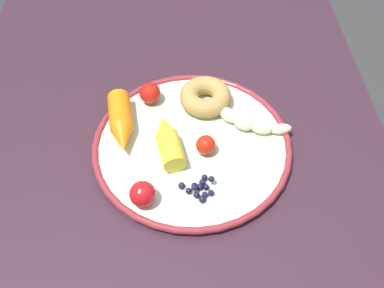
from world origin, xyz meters
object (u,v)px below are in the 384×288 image
Objects in this scene: plate at (192,145)px; tomato_near at (150,93)px; blueberry_pile at (199,188)px; donut at (205,97)px; tomato_far at (143,194)px; banana at (246,120)px; tomato_mid at (206,145)px; carrot_yellow at (168,141)px; carrot_orange at (121,123)px; dining_table at (174,197)px.

tomato_near is (-0.11, -0.07, 0.02)m from plate.
blueberry_pile is (0.10, 0.01, 0.01)m from plate.
tomato_far reaches higher than donut.
banana is 0.19m from tomato_near.
tomato_mid is (0.12, -0.01, -0.00)m from donut.
tomato_near is at bearing 177.53° from tomato_far.
carrot_yellow is 2.75× the size of tomato_far.
tomato_far is at bearing 15.16° from carrot_orange.
carrot_orange is at bearing -164.84° from tomato_far.
carrot_orange is at bearing -132.75° from dining_table.
banana is at bearing 129.94° from tomato_far.
carrot_yellow is at bearing -81.66° from plate.
tomato_mid is (0.02, 0.02, 0.02)m from plate.
plate is 3.62× the size of donut.
plate is at bearing -127.24° from tomato_mid.
banana is 0.15m from carrot_yellow.
tomato_far is (0.15, 0.04, 0.00)m from carrot_orange.
tomato_near is at bearing -158.81° from blueberry_pile.
blueberry_pile is at bearing 3.99° from plate.
donut is 0.24m from tomato_far.
blueberry_pile is 0.23m from tomato_near.
tomato_far reaches higher than blueberry_pile.
tomato_near is at bearing -166.51° from dining_table.
donut is at bearing 145.46° from carrot_yellow.
plate is 0.14m from tomato_far.
dining_table is 0.12m from plate.
carrot_yellow is at bearing 158.62° from tomato_far.
donut reaches higher than plate.
banana is 2.45× the size of blueberry_pile.
dining_table is 0.20m from banana.
carrot_yellow is (0.05, 0.08, -0.00)m from carrot_orange.
plate is at bearing -17.16° from donut.
dining_table is 0.18m from carrot_orange.
carrot_yellow reaches higher than dining_table.
banana is 0.09m from donut.
tomato_near is (-0.01, -0.11, 0.00)m from donut.
donut is at bearing 154.41° from dining_table.
carrot_orange is (-0.08, -0.09, 0.13)m from dining_table.
tomato_mid is at bearing 168.62° from blueberry_pile.
plate is at bearing -176.01° from blueberry_pile.
tomato_far is (0.23, -0.01, 0.00)m from tomato_near.
tomato_far is at bearing -28.29° from donut.
blueberry_pile reaches higher than plate.
plate is 2.64× the size of carrot_orange.
banana is 0.23m from carrot_orange.
carrot_yellow is 0.07m from tomato_mid.
carrot_yellow is (0.01, -0.04, 0.02)m from plate.
blueberry_pile is at bearing -6.87° from donut.
donut reaches higher than blueberry_pile.
carrot_yellow is 0.12m from tomato_near.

